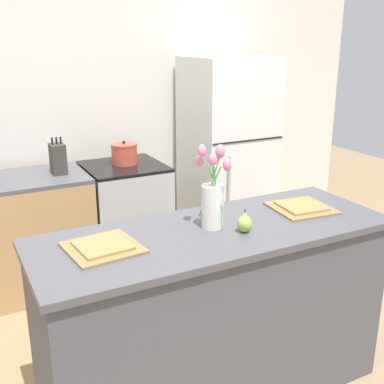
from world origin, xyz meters
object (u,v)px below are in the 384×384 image
at_px(pear_figurine, 245,223).
at_px(knife_block, 58,159).
at_px(refrigerator, 227,157).
at_px(stove_range, 126,218).
at_px(plate_setting_left, 103,247).
at_px(cooking_pot, 124,154).
at_px(plate_setting_right, 301,207).
at_px(flower_vase, 213,197).

bearing_deg(pear_figurine, knife_block, 106.92).
distance_m(refrigerator, pear_figurine, 1.94).
xyz_separation_m(stove_range, pear_figurine, (0.01, -1.69, 0.55)).
xyz_separation_m(plate_setting_left, cooking_pot, (0.68, 1.60, 0.01)).
relative_size(stove_range, refrigerator, 0.52).
relative_size(refrigerator, knife_block, 6.26).
distance_m(refrigerator, plate_setting_left, 2.25).
xyz_separation_m(stove_range, plate_setting_right, (0.46, -1.57, 0.51)).
bearing_deg(knife_block, stove_range, 1.82).
bearing_deg(cooking_pot, stove_range, -122.45).
bearing_deg(stove_range, knife_block, -178.18).
bearing_deg(cooking_pot, plate_setting_left, -113.08).
relative_size(refrigerator, pear_figurine, 14.39).
xyz_separation_m(pear_figurine, cooking_pot, (0.02, 1.73, -0.02)).
bearing_deg(pear_figurine, cooking_pot, 89.48).
height_order(stove_range, cooking_pot, cooking_pot).
relative_size(stove_range, plate_setting_left, 2.65).
height_order(refrigerator, flower_vase, refrigerator).
relative_size(flower_vase, cooking_pot, 2.03).
relative_size(stove_range, flower_vase, 2.11).
xyz_separation_m(refrigerator, plate_setting_left, (-1.61, -1.57, 0.11)).
relative_size(stove_range, knife_block, 3.28).
xyz_separation_m(cooking_pot, knife_block, (-0.53, -0.05, 0.03)).
bearing_deg(pear_figurine, stove_range, 90.20).
bearing_deg(pear_figurine, refrigerator, 60.86).
relative_size(refrigerator, plate_setting_left, 5.06).
relative_size(pear_figurine, plate_setting_left, 0.35).
distance_m(flower_vase, knife_block, 1.61).
bearing_deg(refrigerator, flower_vase, -123.80).
height_order(refrigerator, cooking_pot, refrigerator).
xyz_separation_m(plate_setting_left, plate_setting_right, (1.12, 0.00, 0.00)).
distance_m(stove_range, knife_block, 0.75).
xyz_separation_m(plate_setting_left, knife_block, (0.16, 1.55, 0.04)).
bearing_deg(flower_vase, cooking_pot, 85.67).
height_order(flower_vase, plate_setting_right, flower_vase).
distance_m(pear_figurine, knife_block, 1.75).
height_order(stove_range, plate_setting_right, plate_setting_right).
height_order(cooking_pot, knife_block, knife_block).
xyz_separation_m(pear_figurine, plate_setting_right, (0.45, 0.13, -0.04)).
bearing_deg(cooking_pot, knife_block, -174.55).
relative_size(refrigerator, plate_setting_right, 5.06).
bearing_deg(knife_block, plate_setting_left, -95.75).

